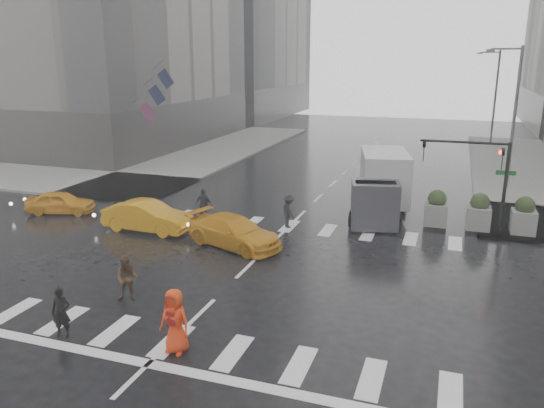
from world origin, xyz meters
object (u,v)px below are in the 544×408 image
at_px(traffic_signal_pole, 484,168).
at_px(pedestrian_brown, 127,278).
at_px(taxi_front, 61,202).
at_px(box_truck, 382,184).
at_px(pedestrian_orange, 175,321).
at_px(taxi_mid, 148,216).

xyz_separation_m(traffic_signal_pole, pedestrian_brown, (-11.84, -12.01, -2.39)).
distance_m(pedestrian_brown, taxi_front, 12.67).
bearing_deg(pedestrian_brown, box_truck, 43.60).
height_order(traffic_signal_pole, taxi_front, traffic_signal_pole).
height_order(pedestrian_brown, box_truck, box_truck).
height_order(traffic_signal_pole, pedestrian_orange, traffic_signal_pole).
xyz_separation_m(pedestrian_orange, taxi_front, (-12.95, 10.60, -0.35)).
height_order(pedestrian_orange, box_truck, box_truck).
bearing_deg(taxi_mid, traffic_signal_pole, -70.62).
bearing_deg(taxi_mid, taxi_front, 81.20).
height_order(pedestrian_brown, taxi_mid, pedestrian_brown).
bearing_deg(traffic_signal_pole, pedestrian_brown, -134.60).
bearing_deg(traffic_signal_pole, taxi_front, -169.82).
bearing_deg(taxi_front, pedestrian_orange, -146.40).
xyz_separation_m(taxi_mid, box_truck, (10.48, 6.29, 1.06)).
bearing_deg(pedestrian_orange, box_truck, 82.54).
bearing_deg(taxi_front, traffic_signal_pole, -96.92).
distance_m(pedestrian_orange, taxi_mid, 11.68).
bearing_deg(pedestrian_brown, pedestrian_orange, -56.02).
bearing_deg(taxi_front, taxi_mid, -117.35).
height_order(traffic_signal_pole, pedestrian_brown, traffic_signal_pole).
distance_m(taxi_mid, box_truck, 12.27).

